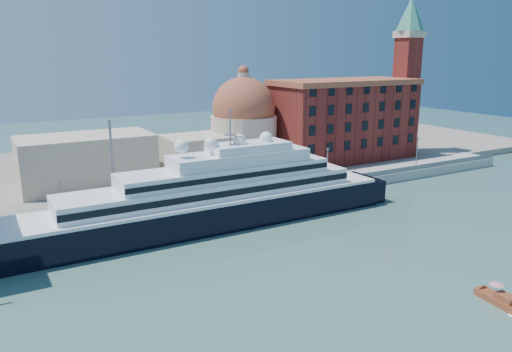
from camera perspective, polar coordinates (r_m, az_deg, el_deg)
ground at (r=81.20m, az=4.52°, el=-9.87°), size 400.00×400.00×0.00m
quay at (r=108.76m, az=-5.58°, el=-2.94°), size 180.00×10.00×2.50m
land at (r=146.05m, az=-12.21°, el=1.08°), size 260.00×72.00×2.00m
quay_fence at (r=104.31m, az=-4.58°, el=-2.60°), size 180.00×0.10×1.20m
superyacht at (r=95.07m, az=-7.38°, el=-3.43°), size 87.72×12.16×26.22m
water_taxi at (r=75.95m, az=26.07°, el=-12.49°), size 2.88×6.62×3.05m
warehouse at (r=148.45m, az=10.03°, el=6.41°), size 43.00×19.00×23.25m
campanile at (r=163.68m, az=16.89°, el=11.98°), size 8.40×8.40×47.00m
church at (r=130.27m, az=-7.41°, el=4.19°), size 66.00×18.00×25.50m
lamp_posts at (r=100.63m, az=-11.87°, el=0.50°), size 120.80×2.40×18.00m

